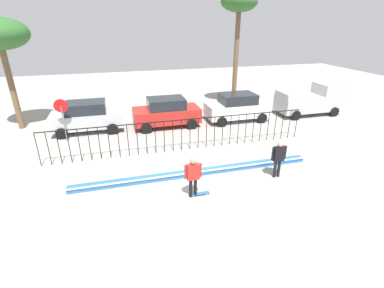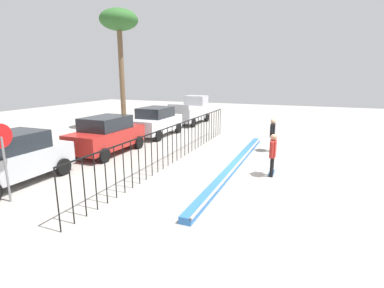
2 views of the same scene
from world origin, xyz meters
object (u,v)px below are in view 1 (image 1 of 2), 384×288
Objects in this scene: skateboard at (200,194)px; stop_sign at (62,115)px; camera_operator at (279,156)px; parked_car_red at (166,112)px; palm_tree_tall at (239,7)px; skateboarder at (193,174)px; parked_car_silver at (87,116)px; parked_car_white at (237,107)px; pickup_truck at (311,101)px.

stop_sign is (-5.88, 7.36, 1.56)m from skateboard.
stop_sign reaches higher than camera_operator.
parked_car_red is 1.72× the size of stop_sign.
palm_tree_tall reaches higher than parked_car_red.
stop_sign reaches higher than skateboard.
skateboard is 9.55m from stop_sign.
parked_car_silver is (-4.45, 8.75, -0.05)m from skateboarder.
palm_tree_tall reaches higher than parked_car_white.
stop_sign reaches higher than parked_car_red.
camera_operator is 12.99m from palm_tree_tall.
pickup_truck is (10.84, -0.20, 0.06)m from parked_car_red.
pickup_truck is at bearing -4.68° from parked_car_red.
pickup_truck is at bearing -6.07° from parked_car_silver.
stop_sign is at bearing 3.05° from camera_operator.
skateboard is at bearing -65.32° from parked_car_silver.
parked_car_white is at bearing 67.88° from skateboard.
parked_car_silver is 1.00× the size of parked_car_white.
parked_car_red is 0.91× the size of pickup_truck.
camera_operator is at bearing 17.70° from skateboarder.
parked_car_white reaches higher than skateboard.
parked_car_silver is 13.08m from palm_tree_tall.
parked_car_silver and parked_car_red have the same top height.
palm_tree_tall reaches higher than stop_sign.
stop_sign reaches higher than skateboarder.
camera_operator is 0.41× the size of parked_car_silver.
skateboarder is 0.20× the size of palm_tree_tall.
pickup_truck is (7.31, 7.62, -0.01)m from camera_operator.
parked_car_white is at bearing 4.40° from stop_sign.
stop_sign is at bearing -171.15° from parked_car_white.
skateboarder is 0.98× the size of camera_operator.
skateboarder is 4.06m from camera_operator.
pickup_truck is (15.79, -0.62, 0.06)m from parked_car_silver.
skateboard is (0.29, 0.02, -0.97)m from skateboarder.
parked_car_silver is at bearing 127.44° from skateboarder.
skateboarder is at bearing -52.86° from stop_sign.
parked_car_silver is 4.97m from parked_car_red.
pickup_truck is at bearing 3.49° from parked_car_white.
skateboard is 0.32× the size of stop_sign.
stop_sign is 14.12m from palm_tree_tall.
palm_tree_tall reaches higher than camera_operator.
parked_car_silver is at bearing 171.58° from parked_car_red.
skateboard is 9.97m from parked_car_silver.
stop_sign is (-16.93, -0.75, 0.58)m from pickup_truck.
camera_operator is 0.21× the size of palm_tree_tall.
stop_sign is at bearing 137.64° from skateboarder.
skateboarder is 0.68× the size of stop_sign.
parked_car_red is at bearing -152.17° from palm_tree_tall.
stop_sign reaches higher than pickup_truck.
pickup_truck reaches higher than skateboarder.
skateboarder is 0.40× the size of parked_car_white.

